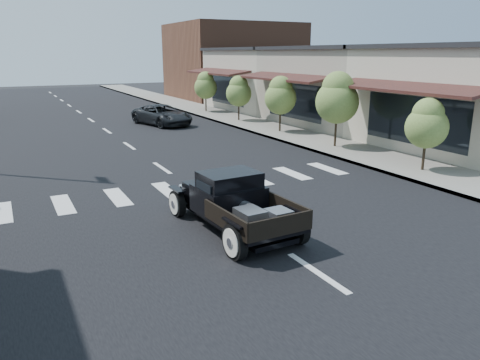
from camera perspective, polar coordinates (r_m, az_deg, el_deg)
name	(u,v)px	position (r m, az deg, el deg)	size (l,w,h in m)	color
ground	(248,226)	(12.09, 0.92, -5.66)	(120.00, 120.00, 0.00)	black
road	(115,136)	(25.88, -14.99, 5.15)	(14.00, 80.00, 0.02)	black
road_markings	(141,154)	(21.10, -12.00, 3.11)	(12.00, 60.00, 0.06)	silver
sidewalk_right	(255,124)	(28.85, 1.79, 6.78)	(3.00, 80.00, 0.15)	gray
storefront_mid	(361,87)	(30.74, 14.56, 10.91)	(10.00, 9.00, 4.50)	#A89F8D
storefront_far	(284,80)	(37.93, 5.37, 12.05)	(10.00, 9.00, 4.50)	#BFB6A1
far_building_right	(233,62)	(46.85, -0.83, 14.24)	(11.00, 10.00, 7.00)	brown
small_tree_a	(426,136)	(18.27, 21.71, 5.03)	(1.52, 1.52, 2.53)	olive
small_tree_b	(337,111)	(21.88, 11.70, 8.28)	(1.96, 1.96, 3.26)	olive
small_tree_c	(280,105)	(25.80, 4.93, 9.11)	(1.72, 1.72, 2.87)	olive
small_tree_d	(239,99)	(30.11, -0.16, 9.87)	(1.62, 1.62, 2.69)	olive
small_tree_e	(206,92)	(34.91, -4.20, 10.63)	(1.66, 1.66, 2.76)	olive
hotrod_pickup	(233,202)	(11.57, -0.80, -2.69)	(2.02, 4.34, 1.50)	black
second_car	(162,115)	(29.37, -9.47, 7.80)	(2.04, 4.43, 1.23)	black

